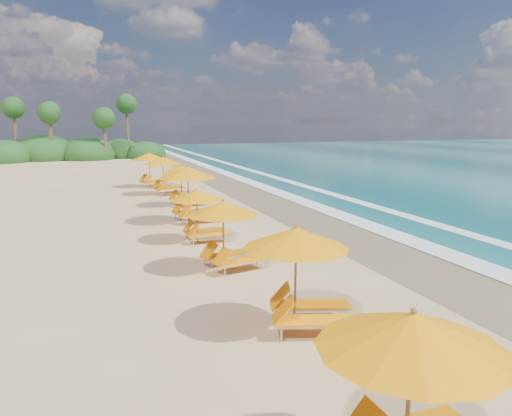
# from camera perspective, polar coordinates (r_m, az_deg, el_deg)

# --- Properties ---
(ground) EXTENTS (160.00, 160.00, 0.00)m
(ground) POSITION_cam_1_polar(r_m,az_deg,el_deg) (19.73, 0.00, -3.43)
(ground) COLOR tan
(ground) RESTS_ON ground
(wet_sand) EXTENTS (4.00, 160.00, 0.01)m
(wet_sand) POSITION_cam_1_polar(r_m,az_deg,el_deg) (21.36, 10.18, -2.53)
(wet_sand) COLOR olive
(wet_sand) RESTS_ON ground
(surf_foam) EXTENTS (4.00, 160.00, 0.01)m
(surf_foam) POSITION_cam_1_polar(r_m,az_deg,el_deg) (22.79, 16.11, -1.92)
(surf_foam) COLOR white
(surf_foam) RESTS_ON ground
(station_1) EXTENTS (2.63, 2.43, 2.43)m
(station_1) POSITION_cam_1_polar(r_m,az_deg,el_deg) (6.81, 18.87, -19.21)
(station_1) COLOR olive
(station_1) RESTS_ON ground
(station_2) EXTENTS (3.06, 2.99, 2.42)m
(station_2) POSITION_cam_1_polar(r_m,az_deg,el_deg) (10.94, 5.65, -7.37)
(station_2) COLOR olive
(station_2) RESTS_ON ground
(station_3) EXTENTS (2.80, 2.70, 2.27)m
(station_3) POSITION_cam_1_polar(r_m,az_deg,el_deg) (15.25, -3.28, -2.60)
(station_3) COLOR olive
(station_3) RESTS_ON ground
(station_4) EXTENTS (2.28, 2.11, 2.10)m
(station_4) POSITION_cam_1_polar(r_m,az_deg,el_deg) (18.97, -6.48, -0.42)
(station_4) COLOR olive
(station_4) RESTS_ON ground
(station_5) EXTENTS (3.12, 2.95, 2.66)m
(station_5) POSITION_cam_1_polar(r_m,az_deg,el_deg) (22.63, -7.49, 2.08)
(station_5) COLOR olive
(station_5) RESTS_ON ground
(station_6) EXTENTS (2.84, 2.74, 2.32)m
(station_6) POSITION_cam_1_polar(r_m,az_deg,el_deg) (27.12, -8.41, 2.99)
(station_6) COLOR olive
(station_6) RESTS_ON ground
(station_7) EXTENTS (3.07, 2.97, 2.49)m
(station_7) POSITION_cam_1_polar(r_m,az_deg,el_deg) (31.49, -10.50, 4.09)
(station_7) COLOR olive
(station_7) RESTS_ON ground
(station_8) EXTENTS (3.09, 2.98, 2.50)m
(station_8) POSITION_cam_1_polar(r_m,az_deg,el_deg) (35.30, -12.10, 4.69)
(station_8) COLOR olive
(station_8) RESTS_ON ground
(treeline) EXTENTS (25.80, 8.80, 9.74)m
(treeline) POSITION_cam_1_polar(r_m,az_deg,el_deg) (63.81, -22.69, 6.12)
(treeline) COLOR #163D14
(treeline) RESTS_ON ground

